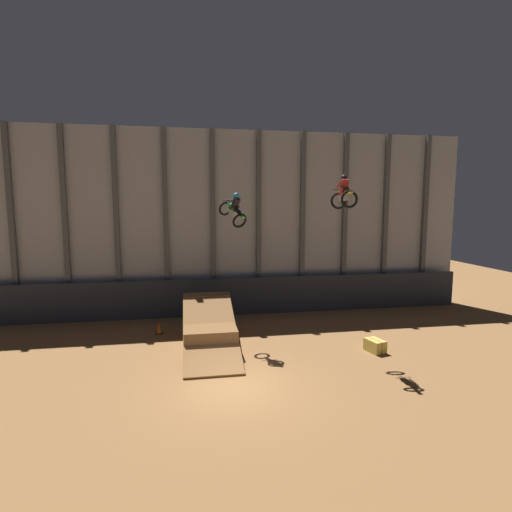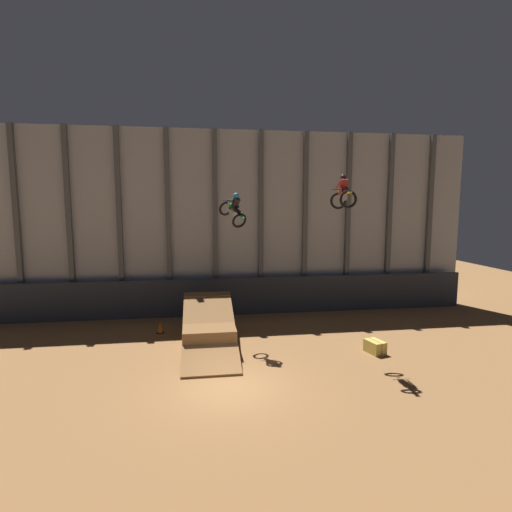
{
  "view_description": "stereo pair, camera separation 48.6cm",
  "coord_description": "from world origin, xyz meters",
  "px_view_note": "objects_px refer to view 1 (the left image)",
  "views": [
    {
      "loc": [
        -1.54,
        -13.64,
        6.53
      ],
      "look_at": [
        1.69,
        5.01,
        4.15
      ],
      "focal_mm": 28.0,
      "sensor_mm": 36.0,
      "label": 1
    },
    {
      "loc": [
        -1.06,
        -13.72,
        6.53
      ],
      "look_at": [
        1.69,
        5.01,
        4.15
      ],
      "focal_mm": 28.0,
      "sensor_mm": 36.0,
      "label": 2
    }
  ],
  "objects_px": {
    "rider_bike_left_air": "(233,210)",
    "traffic_cone_near_ramp": "(159,328)",
    "dirt_ramp": "(209,328)",
    "hay_bale_trackside": "(375,346)",
    "rider_bike_right_air": "(344,195)"
  },
  "relations": [
    {
      "from": "hay_bale_trackside",
      "to": "dirt_ramp",
      "type": "bearing_deg",
      "value": 161.5
    },
    {
      "from": "dirt_ramp",
      "to": "hay_bale_trackside",
      "type": "xyz_separation_m",
      "value": [
        7.32,
        -2.45,
        -0.43
      ]
    },
    {
      "from": "rider_bike_left_air",
      "to": "rider_bike_right_air",
      "type": "height_order",
      "value": "rider_bike_right_air"
    },
    {
      "from": "dirt_ramp",
      "to": "traffic_cone_near_ramp",
      "type": "height_order",
      "value": "dirt_ramp"
    },
    {
      "from": "dirt_ramp",
      "to": "rider_bike_left_air",
      "type": "bearing_deg",
      "value": 6.29
    },
    {
      "from": "rider_bike_left_air",
      "to": "hay_bale_trackside",
      "type": "distance_m",
      "value": 8.96
    },
    {
      "from": "rider_bike_left_air",
      "to": "traffic_cone_near_ramp",
      "type": "distance_m",
      "value": 7.3
    },
    {
      "from": "rider_bike_left_air",
      "to": "rider_bike_right_air",
      "type": "xyz_separation_m",
      "value": [
        4.42,
        -2.54,
        0.67
      ]
    },
    {
      "from": "traffic_cone_near_ramp",
      "to": "rider_bike_left_air",
      "type": "bearing_deg",
      "value": -24.96
    },
    {
      "from": "dirt_ramp",
      "to": "rider_bike_left_air",
      "type": "distance_m",
      "value": 5.76
    },
    {
      "from": "rider_bike_left_air",
      "to": "hay_bale_trackside",
      "type": "relative_size",
      "value": 1.83
    },
    {
      "from": "dirt_ramp",
      "to": "hay_bale_trackside",
      "type": "distance_m",
      "value": 7.73
    },
    {
      "from": "dirt_ramp",
      "to": "rider_bike_right_air",
      "type": "bearing_deg",
      "value": -22.96
    },
    {
      "from": "traffic_cone_near_ramp",
      "to": "hay_bale_trackside",
      "type": "relative_size",
      "value": 0.57
    },
    {
      "from": "rider_bike_left_air",
      "to": "hay_bale_trackside",
      "type": "height_order",
      "value": "rider_bike_left_air"
    }
  ]
}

